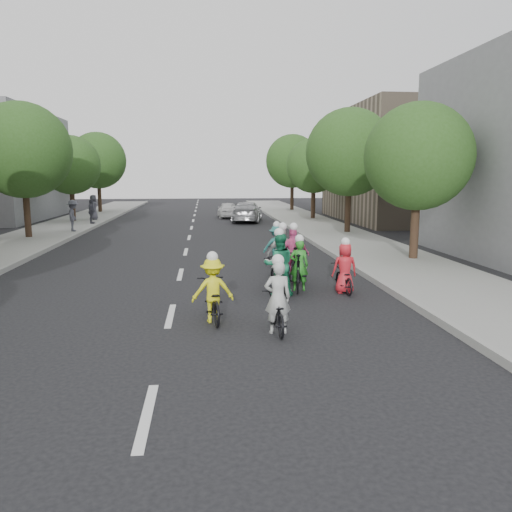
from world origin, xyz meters
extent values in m
plane|color=black|center=(0.00, 0.00, 0.00)|extent=(120.00, 120.00, 0.00)
cube|color=#999993|center=(-6.05, 10.00, 0.09)|extent=(0.18, 80.00, 0.18)
cube|color=gray|center=(8.00, 10.00, 0.07)|extent=(4.00, 80.00, 0.15)
cube|color=#999993|center=(6.05, 10.00, 0.09)|extent=(0.18, 80.00, 0.18)
cube|color=gray|center=(16.00, 24.00, 4.00)|extent=(10.00, 14.00, 8.00)
cylinder|color=black|center=(-8.20, 15.00, 1.24)|extent=(0.32, 0.32, 2.48)
sphere|color=#2C541C|center=(-8.20, 15.00, 4.53)|extent=(4.80, 4.80, 4.80)
cylinder|color=black|center=(-8.20, 24.00, 1.14)|extent=(0.32, 0.32, 2.27)
sphere|color=#2C541C|center=(-8.20, 24.00, 3.97)|extent=(4.00, 4.00, 4.00)
cylinder|color=black|center=(-8.20, 33.00, 1.24)|extent=(0.32, 0.32, 2.48)
sphere|color=#2C541C|center=(-8.20, 33.00, 4.53)|extent=(4.80, 4.80, 4.80)
cylinder|color=black|center=(8.80, 6.60, 1.14)|extent=(0.32, 0.32, 2.27)
sphere|color=#2C541C|center=(8.80, 6.60, 3.97)|extent=(4.00, 4.00, 4.00)
cylinder|color=black|center=(8.80, 15.60, 1.24)|extent=(0.32, 0.32, 2.48)
sphere|color=#2C541C|center=(8.80, 15.60, 4.53)|extent=(4.80, 4.80, 4.80)
cylinder|color=black|center=(8.80, 24.60, 1.14)|extent=(0.32, 0.32, 2.27)
sphere|color=#2C541C|center=(8.80, 24.60, 3.97)|extent=(4.00, 4.00, 4.00)
cylinder|color=black|center=(8.80, 33.60, 1.24)|extent=(0.32, 0.32, 2.48)
sphere|color=#2C541C|center=(8.80, 33.60, 4.53)|extent=(4.80, 4.80, 4.80)
imported|color=black|center=(2.34, -1.44, 0.41)|extent=(0.56, 1.56, 0.81)
imported|color=#BCBFBB|center=(2.34, -1.54, 0.77)|extent=(0.56, 0.37, 1.54)
sphere|color=white|center=(2.34, -1.54, 1.56)|extent=(0.26, 0.26, 0.26)
imported|color=black|center=(2.86, 1.87, 0.54)|extent=(0.51, 1.80, 1.08)
imported|color=#1B7B50|center=(2.86, 1.77, 0.86)|extent=(0.84, 0.65, 1.73)
sphere|color=white|center=(2.86, 1.77, 1.75)|extent=(0.26, 0.26, 0.26)
imported|color=black|center=(1.00, -0.48, 0.46)|extent=(0.81, 1.82, 0.93)
imported|color=yellow|center=(1.00, -0.58, 0.74)|extent=(1.01, 0.65, 1.47)
sphere|color=white|center=(1.00, -0.58, 1.49)|extent=(0.26, 0.26, 0.26)
imported|color=black|center=(3.57, 3.57, 0.56)|extent=(0.64, 1.90, 1.13)
imported|color=#E95298|center=(3.57, 3.47, 0.85)|extent=(1.02, 0.47, 1.71)
sphere|color=white|center=(3.57, 3.47, 1.73)|extent=(0.26, 0.26, 0.26)
imported|color=black|center=(4.74, 1.96, 0.40)|extent=(0.56, 1.52, 0.79)
imported|color=red|center=(4.74, 1.86, 0.72)|extent=(0.71, 0.47, 1.43)
sphere|color=white|center=(4.74, 1.86, 1.45)|extent=(0.26, 0.26, 0.26)
imported|color=black|center=(3.52, 2.39, 0.55)|extent=(0.86, 1.89, 1.10)
imported|color=#2B9127|center=(3.52, 2.29, 0.74)|extent=(0.60, 0.45, 1.48)
sphere|color=white|center=(3.52, 2.29, 1.50)|extent=(0.26, 0.26, 0.26)
imported|color=black|center=(2.89, 2.18, 0.46)|extent=(0.78, 1.81, 0.92)
imported|color=silver|center=(2.89, 2.08, 0.84)|extent=(0.88, 0.71, 1.69)
sphere|color=white|center=(2.89, 2.08, 1.71)|extent=(0.26, 0.26, 0.26)
imported|color=black|center=(3.43, 6.32, 0.47)|extent=(0.70, 1.62, 0.94)
imported|color=#246C66|center=(3.43, 6.22, 0.75)|extent=(1.05, 0.71, 1.50)
sphere|color=white|center=(3.43, 6.22, 1.52)|extent=(0.26, 0.26, 0.26)
imported|color=black|center=(3.26, 3.80, 0.52)|extent=(0.84, 2.01, 1.03)
imported|color=#BBBEBA|center=(3.26, 3.70, 0.85)|extent=(1.02, 0.49, 1.69)
sphere|color=white|center=(3.26, 3.70, 1.71)|extent=(0.26, 0.26, 0.26)
imported|color=#A4A5A8|center=(3.84, 23.76, 0.71)|extent=(2.74, 5.12, 1.41)
imported|color=silver|center=(2.63, 27.25, 0.62)|extent=(1.60, 3.68, 1.23)
imported|color=#4F4F5C|center=(-6.53, 17.37, 1.03)|extent=(0.80, 1.22, 1.77)
imported|color=#4A4A56|center=(-6.53, 21.87, 0.94)|extent=(0.45, 0.95, 1.58)
imported|color=#504F5C|center=(-7.03, 25.01, 1.03)|extent=(0.68, 0.93, 1.76)
camera|label=1|loc=(0.85, -11.59, 3.30)|focal=35.00mm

